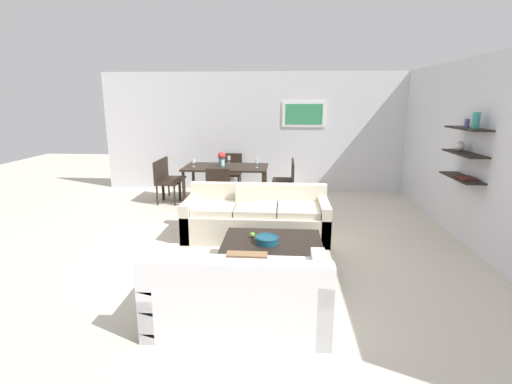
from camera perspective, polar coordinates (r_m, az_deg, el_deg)
ground_plane at (r=5.71m, az=0.88°, el=-7.83°), size 18.00×18.00×0.00m
back_wall_unit at (r=8.86m, az=4.25°, el=8.90°), size 8.40×0.09×2.70m
right_wall_shelf_unit at (r=6.54m, az=28.94°, el=5.46°), size 0.34×8.20×2.70m
sofa_beige at (r=5.93m, az=0.08°, el=-3.99°), size 2.19×0.90×0.78m
loveseat_white at (r=3.75m, az=-2.52°, el=-15.11°), size 1.68×0.90×0.78m
coffee_table at (r=4.84m, az=2.41°, el=-9.51°), size 1.23×0.97×0.38m
decorative_bowl at (r=4.69m, az=1.67°, el=-7.14°), size 0.29×0.29×0.09m
apple_on_coffee_table at (r=4.88m, az=-0.55°, el=-6.45°), size 0.07×0.07×0.07m
dining_table at (r=7.91m, az=-4.51°, el=3.36°), size 1.71×0.95×0.75m
dining_chair_right_near at (r=7.64m, az=4.68°, el=1.66°), size 0.44×0.44×0.88m
dining_chair_left_near at (r=8.02m, az=-13.68°, el=1.89°), size 0.44×0.44×0.88m
dining_chair_foot at (r=7.09m, az=-5.55°, el=0.68°), size 0.44×0.44×0.88m
dining_chair_head at (r=8.80m, az=-3.63°, el=3.28°), size 0.44×0.44×0.88m
dining_chair_right_far at (r=8.06m, az=4.67°, el=2.29°), size 0.44×0.44×0.88m
dining_chair_left_far at (r=8.42m, az=-12.80°, el=2.50°), size 0.44×0.44×0.88m
wine_glass_head at (r=8.28m, az=-4.10°, el=5.07°), size 0.07×0.07×0.15m
wine_glass_foot at (r=7.47m, az=-5.02°, el=4.28°), size 0.07×0.07×0.18m
wine_glass_left_near at (r=7.88m, az=-9.33°, el=4.57°), size 0.07×0.07×0.16m
wine_glass_right_near at (r=7.68m, az=0.12°, el=4.62°), size 0.06×0.06×0.19m
centerpiece_vase at (r=7.86m, az=-5.15°, el=5.05°), size 0.16×0.16×0.31m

